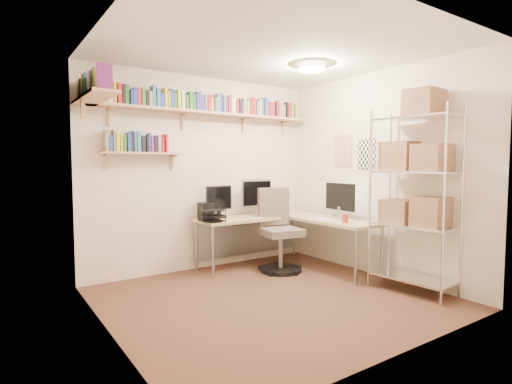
# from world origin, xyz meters

# --- Properties ---
(ground) EXTENTS (3.20, 3.20, 0.00)m
(ground) POSITION_xyz_m (0.00, 0.00, 0.00)
(ground) COLOR #41261B
(ground) RESTS_ON ground
(room_shell) EXTENTS (3.24, 3.04, 2.52)m
(room_shell) POSITION_xyz_m (0.00, 0.00, 1.55)
(room_shell) COLOR beige
(room_shell) RESTS_ON ground
(wall_shelves) EXTENTS (3.12, 1.09, 0.80)m
(wall_shelves) POSITION_xyz_m (-0.44, 1.30, 2.03)
(wall_shelves) COLOR tan
(wall_shelves) RESTS_ON ground
(corner_desk) EXTENTS (1.79, 1.71, 1.16)m
(corner_desk) POSITION_xyz_m (0.69, 0.96, 0.66)
(corner_desk) COLOR tan
(corner_desk) RESTS_ON ground
(office_chair) EXTENTS (0.57, 0.58, 1.06)m
(office_chair) POSITION_xyz_m (0.71, 0.81, 0.45)
(office_chair) COLOR black
(office_chair) RESTS_ON ground
(wire_rack) EXTENTS (0.49, 0.88, 2.13)m
(wire_rack) POSITION_xyz_m (1.36, -0.71, 1.29)
(wire_rack) COLOR silver
(wire_rack) RESTS_ON ground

